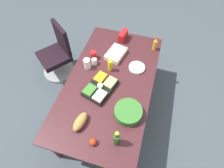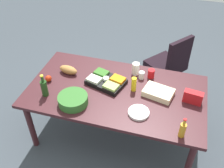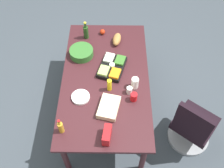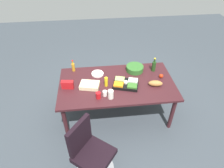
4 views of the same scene
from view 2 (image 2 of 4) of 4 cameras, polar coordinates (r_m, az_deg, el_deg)
The scene contains 16 objects.
ground_plane at distance 3.45m, azimuth 0.77°, elevation -10.72°, with size 10.00×10.00×0.00m, color #3B424A.
conference_table at distance 2.96m, azimuth 0.89°, elevation -2.38°, with size 2.01×1.10×0.75m.
office_chair at distance 3.97m, azimuth 12.27°, elevation 3.23°, with size 0.67×0.67×0.94m.
veggie_tray at distance 2.98m, azimuth -1.33°, elevation 0.67°, with size 0.49×0.41×0.09m.
bread_loaf at distance 3.18m, azimuth -9.71°, elevation 3.13°, with size 0.24×0.11×0.10m, color #A47038.
paper_cup at distance 3.08m, azimuth 6.61°, elevation 1.98°, with size 0.07×0.07×0.09m, color white.
apple_red at distance 3.11m, azimuth -14.01°, elevation 1.20°, with size 0.08×0.08×0.08m, color #B42910.
salad_bowl at distance 2.76m, azimuth -8.70°, elevation -3.51°, with size 0.32×0.32×0.10m, color #306628.
wine_bottle at distance 2.88m, azimuth -14.90°, elevation -0.78°, with size 0.09×0.09×0.27m.
dressing_bottle at distance 2.48m, azimuth 15.47°, elevation -9.78°, with size 0.08×0.08×0.23m.
mustard_bottle at distance 2.87m, azimuth 4.89°, elevation -0.06°, with size 0.06×0.06×0.17m, color yellow.
mayo_jar at distance 3.12m, azimuth 5.31°, elevation 3.43°, with size 0.09×0.09×0.15m, color white.
paper_plate_stack at distance 2.65m, azimuth 5.97°, elevation -6.35°, with size 0.22×0.22×0.03m, color white.
chip_bag_red at distance 2.86m, azimuth 17.63°, elevation -2.82°, with size 0.20×0.08×0.14m, color red.
red_solo_cup at distance 3.10m, azimuth 8.73°, elevation 2.30°, with size 0.08×0.08×0.11m, color red.
sheet_cake at distance 2.88m, azimuth 10.32°, elevation -1.88°, with size 0.32×0.22×0.07m, color beige.
Camera 2 is at (-0.57, 2.12, 2.67)m, focal length 40.96 mm.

